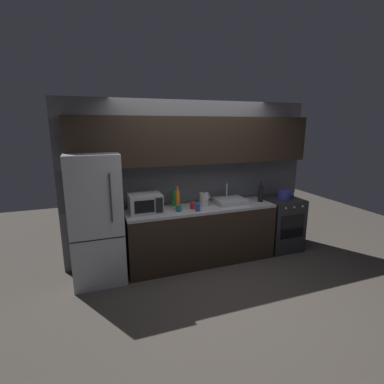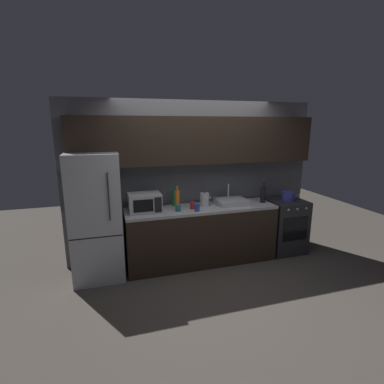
% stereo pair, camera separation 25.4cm
% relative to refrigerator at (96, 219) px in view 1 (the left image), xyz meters
% --- Properties ---
extents(ground_plane, '(10.00, 10.00, 0.00)m').
position_rel_refrigerator_xyz_m(ground_plane, '(1.54, -0.90, -0.89)').
color(ground_plane, '#3D3833').
extents(back_wall, '(4.06, 0.44, 2.50)m').
position_rel_refrigerator_xyz_m(back_wall, '(1.54, 0.30, 0.66)').
color(back_wall, slate).
rests_on(back_wall, ground).
extents(counter_run, '(2.32, 0.60, 0.90)m').
position_rel_refrigerator_xyz_m(counter_run, '(1.54, 0.00, -0.44)').
color(counter_run, black).
rests_on(counter_run, ground).
extents(refrigerator, '(0.68, 0.69, 1.78)m').
position_rel_refrigerator_xyz_m(refrigerator, '(0.00, 0.00, 0.00)').
color(refrigerator, '#ADAFB5').
rests_on(refrigerator, ground).
extents(oven_range, '(0.60, 0.62, 0.90)m').
position_rel_refrigerator_xyz_m(oven_range, '(3.04, -0.00, -0.44)').
color(oven_range, '#232326').
rests_on(oven_range, ground).
extents(microwave, '(0.46, 0.35, 0.27)m').
position_rel_refrigerator_xyz_m(microwave, '(0.68, 0.02, 0.15)').
color(microwave, '#A8AAAF').
rests_on(microwave, counter_run).
extents(sink_basin, '(0.48, 0.38, 0.30)m').
position_rel_refrigerator_xyz_m(sink_basin, '(2.05, 0.03, 0.05)').
color(sink_basin, '#ADAFB5').
rests_on(sink_basin, counter_run).
extents(kettle, '(0.18, 0.14, 0.23)m').
position_rel_refrigerator_xyz_m(kettle, '(1.60, 0.04, 0.12)').
color(kettle, '#B7BABF').
rests_on(kettle, counter_run).
extents(wine_bottle_green, '(0.07, 0.07, 0.31)m').
position_rel_refrigerator_xyz_m(wine_bottle_green, '(1.16, 0.20, 0.14)').
color(wine_bottle_green, '#1E6B2D').
rests_on(wine_bottle_green, counter_run).
extents(wine_bottle_dark, '(0.08, 0.08, 0.33)m').
position_rel_refrigerator_xyz_m(wine_bottle_dark, '(2.57, -0.03, 0.15)').
color(wine_bottle_dark, black).
rests_on(wine_bottle_dark, counter_run).
extents(wine_bottle_orange, '(0.07, 0.07, 0.35)m').
position_rel_refrigerator_xyz_m(wine_bottle_orange, '(1.16, 0.01, 0.16)').
color(wine_bottle_orange, orange).
rests_on(wine_bottle_orange, counter_run).
extents(mug_teal, '(0.08, 0.08, 0.09)m').
position_rel_refrigerator_xyz_m(mug_teal, '(1.14, -0.11, 0.06)').
color(mug_teal, '#19666B').
rests_on(mug_teal, counter_run).
extents(mug_red, '(0.07, 0.07, 0.11)m').
position_rel_refrigerator_xyz_m(mug_red, '(1.38, -0.05, 0.07)').
color(mug_red, '#A82323').
rests_on(mug_red, counter_run).
extents(mug_blue, '(0.07, 0.07, 0.11)m').
position_rel_refrigerator_xyz_m(mug_blue, '(1.41, -0.18, 0.07)').
color(mug_blue, '#234299').
rests_on(mug_blue, counter_run).
extents(cooking_pot, '(0.23, 0.23, 0.14)m').
position_rel_refrigerator_xyz_m(cooking_pot, '(3.07, 0.00, 0.08)').
color(cooking_pot, '#333899').
rests_on(cooking_pot, oven_range).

